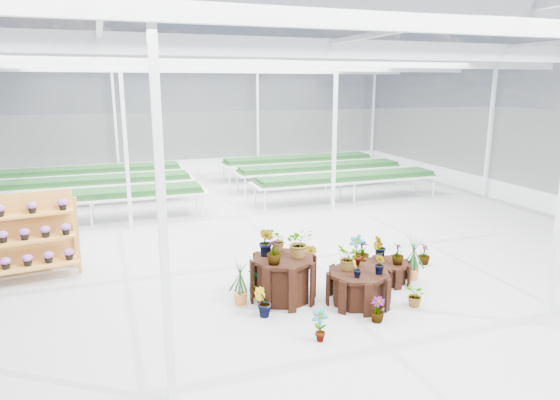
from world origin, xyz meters
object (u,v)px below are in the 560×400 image
object	(u,v)px
plinth_tall	(283,279)
shelf_rack	(35,237)
plinth_low	(387,272)
plinth_mid	(359,287)

from	to	relation	value
plinth_tall	shelf_rack	world-z (taller)	shelf_rack
plinth_low	shelf_rack	world-z (taller)	shelf_rack
plinth_tall	shelf_rack	size ratio (longest dim) A/B	0.69
shelf_rack	plinth_low	bearing A→B (deg)	-29.55
plinth_low	plinth_mid	bearing A→B (deg)	-145.01
shelf_rack	plinth_mid	bearing A→B (deg)	-38.76
plinth_mid	shelf_rack	bearing A→B (deg)	149.09
plinth_mid	plinth_low	bearing A→B (deg)	34.99
plinth_mid	shelf_rack	world-z (taller)	shelf_rack
plinth_mid	plinth_low	xyz separation A→B (m)	(1.00, 0.70, -0.10)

